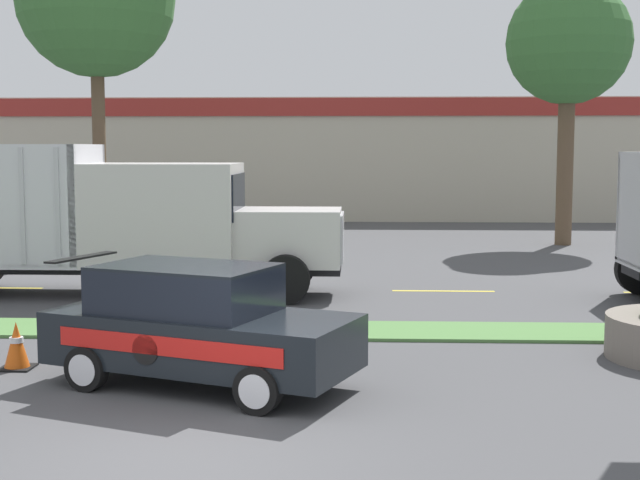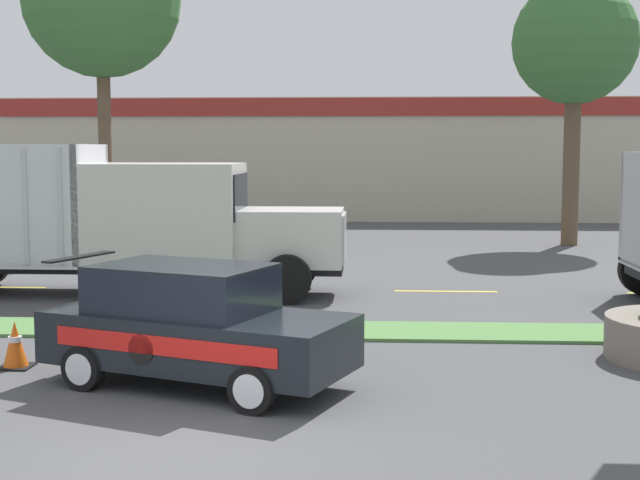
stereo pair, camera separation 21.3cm
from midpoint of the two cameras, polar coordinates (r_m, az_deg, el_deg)
The scene contains 9 objects.
ground_plane at distance 10.28m, azimuth -9.13°, elevation -13.29°, with size 600.00×600.00×0.00m, color #474749.
grass_verge at distance 16.53m, azimuth -4.24°, elevation -5.74°, with size 120.00×1.58×0.06m, color #517F42.
centre_line_4 at distance 21.40m, azimuth -6.24°, elevation -3.15°, with size 2.40×0.14×0.01m, color yellow.
centre_line_5 at distance 21.20m, azimuth 8.34°, elevation -3.26°, with size 2.40×0.14×0.01m, color yellow.
dump_truck_trail at distance 20.90m, azimuth -12.43°, elevation 0.95°, with size 11.94×2.57×3.45m.
rally_car at distance 12.77m, azimuth -7.63°, elevation -5.38°, with size 4.69×3.26×1.76m.
traffic_cone at distance 14.50m, azimuth -18.53°, elevation -6.38°, with size 0.49×0.49×0.73m.
store_building_backdrop at distance 46.36m, azimuth 2.85°, elevation 5.26°, with size 34.91×12.10×5.63m.
tree_behind_centre at distance 32.16m, azimuth 16.20°, elevation 12.73°, with size 4.24×4.24×10.13m.
Camera 2 is at (2.23, -9.47, 3.37)m, focal length 50.00 mm.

